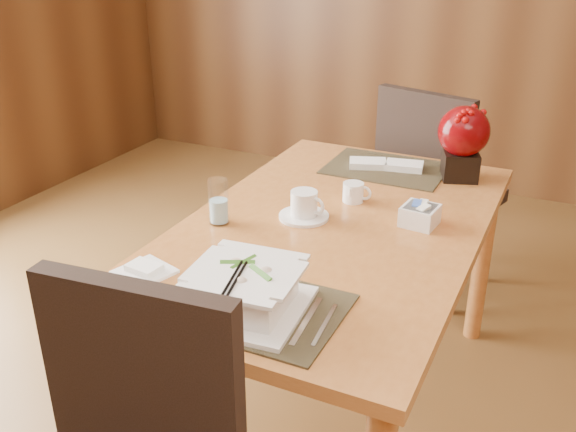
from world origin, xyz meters
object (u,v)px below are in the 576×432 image
at_px(coffee_cup, 304,207).
at_px(far_chair, 432,183).
at_px(creamer_jug, 353,192).
at_px(soup_setting, 245,291).
at_px(bread_plate, 144,272).
at_px(water_glass, 219,202).
at_px(sugar_caddy, 420,216).
at_px(dining_table, 333,250).
at_px(berry_decor, 463,138).

distance_m(coffee_cup, far_chair, 1.02).
xyz_separation_m(coffee_cup, creamer_jug, (0.10, 0.20, -0.01)).
height_order(soup_setting, bread_plate, soup_setting).
bearing_deg(water_glass, bread_plate, -92.62).
height_order(water_glass, sugar_caddy, water_glass).
xyz_separation_m(soup_setting, water_glass, (-0.32, 0.41, 0.02)).
bearing_deg(soup_setting, creamer_jug, 84.83).
bearing_deg(sugar_caddy, far_chair, 99.97).
xyz_separation_m(coffee_cup, sugar_caddy, (0.35, 0.11, -0.01)).
xyz_separation_m(soup_setting, far_chair, (0.11, 1.53, -0.25)).
distance_m(creamer_jug, sugar_caddy, 0.27).
relative_size(dining_table, creamer_jug, 16.21).
bearing_deg(sugar_caddy, coffee_cup, -162.72).
distance_m(dining_table, soup_setting, 0.59).
distance_m(soup_setting, creamer_jug, 0.76).
bearing_deg(water_glass, dining_table, 24.94).
distance_m(creamer_jug, berry_decor, 0.49).
relative_size(bread_plate, far_chair, 0.14).
xyz_separation_m(soup_setting, creamer_jug, (0.00, 0.76, -0.02)).
bearing_deg(bread_plate, coffee_cup, 64.75).
relative_size(water_glass, berry_decor, 0.53).
bearing_deg(soup_setting, coffee_cup, 94.56).
bearing_deg(creamer_jug, bread_plate, -118.77).
height_order(soup_setting, water_glass, water_glass).
relative_size(soup_setting, sugar_caddy, 2.92).
height_order(creamer_jug, sugar_caddy, creamer_jug).
distance_m(coffee_cup, sugar_caddy, 0.37).
xyz_separation_m(berry_decor, far_chair, (-0.18, 0.40, -0.35)).
bearing_deg(dining_table, soup_setting, -90.75).
distance_m(sugar_caddy, far_chair, 0.90).
height_order(coffee_cup, bread_plate, coffee_cup).
bearing_deg(berry_decor, coffee_cup, -123.66).
bearing_deg(sugar_caddy, berry_decor, 86.54).
height_order(dining_table, coffee_cup, coffee_cup).
distance_m(creamer_jug, far_chair, 0.81).
xyz_separation_m(creamer_jug, berry_decor, (0.28, 0.37, 0.12)).
bearing_deg(water_glass, berry_decor, 49.87).
height_order(dining_table, creamer_jug, creamer_jug).
distance_m(coffee_cup, bread_plate, 0.58).
relative_size(sugar_caddy, far_chair, 0.11).
height_order(soup_setting, creamer_jug, soup_setting).
bearing_deg(berry_decor, water_glass, -130.13).
distance_m(soup_setting, far_chair, 1.56).
xyz_separation_m(soup_setting, sugar_caddy, (0.26, 0.67, -0.03)).
bearing_deg(water_glass, creamer_jug, 46.95).
height_order(bread_plate, far_chair, far_chair).
bearing_deg(water_glass, far_chair, 68.94).
relative_size(coffee_cup, sugar_caddy, 1.54).
distance_m(sugar_caddy, berry_decor, 0.48).
height_order(berry_decor, bread_plate, berry_decor).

